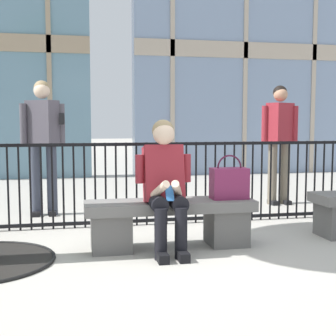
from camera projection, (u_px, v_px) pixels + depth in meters
name	position (u px, v px, depth m)	size (l,w,h in m)	color
ground_plane	(170.00, 247.00, 4.52)	(60.00, 60.00, 0.00)	#B2ADA3
stone_bench	(170.00, 219.00, 4.49)	(1.60, 0.44, 0.45)	slate
seated_person_with_phone	(165.00, 181.00, 4.31)	(0.52, 0.66, 1.21)	black
handbag_on_bench	(229.00, 183.00, 4.56)	(0.35, 0.18, 0.43)	#7A234C
bystander_at_railing	(280.00, 135.00, 6.82)	(0.55, 0.38, 1.71)	#6B6051
bystander_further_back	(43.00, 137.00, 6.00)	(0.55, 0.41, 1.71)	#383D4C
plaza_railing	(152.00, 183.00, 5.47)	(8.37, 0.04, 0.96)	black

